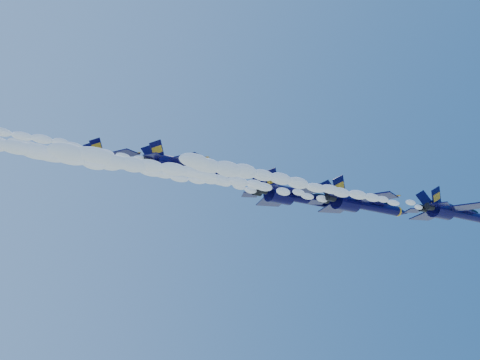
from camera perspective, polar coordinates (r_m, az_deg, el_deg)
jet_lead at (r=94.46m, az=19.66°, el=-2.92°), size 16.25×13.33×6.04m
smoke_trail_jet_lead at (r=74.45m, az=7.41°, el=-0.62°), size 40.21×1.81×1.63m
jet_second at (r=95.23m, az=11.57°, el=-2.26°), size 18.57×15.24×6.90m
smoke_trail_jet_second at (r=77.75m, az=-2.85°, el=0.29°), size 40.21×2.07×1.86m
jet_third at (r=95.73m, az=5.53°, el=-1.62°), size 19.07×15.64×7.09m
smoke_trail_jet_third at (r=80.78m, az=-9.92°, el=1.04°), size 40.21×2.12×1.91m
jet_fourth at (r=97.40m, az=-5.30°, el=1.29°), size 17.15×14.07×6.37m
smoke_trail_jet_fourth at (r=87.80m, az=-21.04°, el=4.08°), size 40.21×1.91×1.72m
jet_fifth at (r=101.69m, az=-11.13°, el=1.78°), size 15.29×12.54×5.68m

